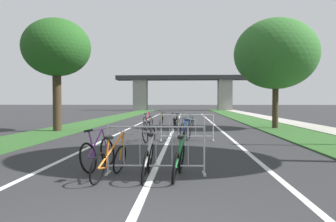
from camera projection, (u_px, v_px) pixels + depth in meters
grass_verge_left at (114, 118)px, 30.77m from camera, size 2.64×66.49×0.05m
grass_verge_right at (245, 118)px, 30.09m from camera, size 2.64×66.49×0.05m
sidewalk_path_right at (270, 118)px, 29.97m from camera, size 1.85×66.49×0.08m
lane_stripe_center at (176, 124)px, 22.48m from camera, size 0.14×38.46×0.01m
lane_stripe_right_lane at (214, 125)px, 22.34m from camera, size 0.14×38.46×0.01m
lane_stripe_left_lane at (138, 124)px, 22.63m from camera, size 0.14×38.46×0.01m
overpass_bridge at (182, 87)px, 58.01m from camera, size 23.27×3.06×6.13m
tree_left_maple_mid at (57, 48)px, 17.06m from camera, size 3.51×3.51×5.88m
tree_right_pine_near at (276, 54)px, 18.91m from camera, size 4.77×4.77×6.35m
crowd_barrier_nearest at (156, 150)px, 7.14m from camera, size 2.17×0.52×1.05m
crowd_barrier_second at (187, 128)px, 13.23m from camera, size 2.17×0.51×1.05m
crowd_barrier_third at (165, 119)px, 19.42m from camera, size 2.17×0.50×1.05m
bicycle_green_0 at (179, 161)px, 6.74m from camera, size 0.50×1.61×0.90m
bicycle_black_1 at (177, 123)px, 19.00m from camera, size 0.52×1.57×0.91m
bicycle_orange_2 at (110, 161)px, 6.67m from camera, size 0.66×1.64×0.97m
bicycle_teal_3 at (185, 133)px, 12.83m from camera, size 0.46×1.63×0.96m
bicycle_white_4 at (175, 122)px, 19.79m from camera, size 0.42×1.71×0.91m
bicycle_purple_5 at (98, 153)px, 7.65m from camera, size 0.55×1.65×0.97m
bicycle_silver_6 at (148, 160)px, 6.78m from camera, size 0.50×1.63×0.95m
bicycle_yellow_7 at (161, 121)px, 19.95m from camera, size 0.61×1.70×1.01m
bicycle_red_8 at (148, 121)px, 19.92m from camera, size 0.53×1.71×0.98m
bicycle_blue_9 at (185, 130)px, 13.78m from camera, size 0.67×1.69×0.92m
bicycle_green_10 at (190, 123)px, 18.92m from camera, size 0.71×1.60×0.86m
bicycle_black_11 at (149, 133)px, 12.90m from camera, size 0.61×1.60×0.89m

